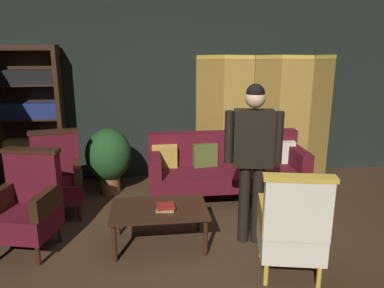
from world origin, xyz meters
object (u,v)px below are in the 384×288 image
object	(u,v)px
folding_screen	(266,116)
bookshelf	(31,115)
armchair_wing_left	(28,205)
potted_plant	(109,157)
velvet_couch	(226,165)
book_tan_leather	(165,208)
armchair_wing_right	(57,177)
coffee_table	(159,212)
armchair_gilt_accent	(292,227)
standing_figure	(253,150)
book_red_leather	(165,206)

from	to	relation	value
folding_screen	bookshelf	bearing A→B (deg)	178.97
armchair_wing_left	potted_plant	size ratio (longest dim) A/B	1.12
velvet_couch	potted_plant	bearing A→B (deg)	168.45
armchair_wing_left	book_tan_leather	xyz separation A→B (m)	(1.39, -0.13, -0.06)
armchair_wing_left	armchair_wing_right	world-z (taller)	same
coffee_table	velvet_couch	bearing A→B (deg)	51.42
velvet_couch	book_tan_leather	size ratio (longest dim) A/B	11.52
armchair_gilt_accent	standing_figure	distance (m)	0.88
armchair_wing_right	book_tan_leather	size ratio (longest dim) A/B	5.65
armchair_gilt_accent	armchair_wing_right	distance (m)	2.87
coffee_table	armchair_wing_left	xyz separation A→B (m)	(-1.33, 0.09, 0.12)
coffee_table	standing_figure	world-z (taller)	standing_figure
velvet_couch	armchair_gilt_accent	world-z (taller)	armchair_gilt_accent
coffee_table	armchair_gilt_accent	bearing A→B (deg)	-31.07
armchair_wing_right	bookshelf	bearing A→B (deg)	117.03
standing_figure	book_red_leather	xyz separation A→B (m)	(-0.91, -0.00, -0.57)
velvet_couch	book_red_leather	world-z (taller)	velvet_couch
book_tan_leather	book_red_leather	xyz separation A→B (m)	(0.00, 0.00, 0.03)
armchair_gilt_accent	coffee_table	bearing A→B (deg)	148.93
standing_figure	book_tan_leather	bearing A→B (deg)	-179.90
velvet_couch	potted_plant	distance (m)	1.64
armchair_gilt_accent	armchair_wing_right	bearing A→B (deg)	145.74
armchair_gilt_accent	armchair_wing_right	xyz separation A→B (m)	(-2.37, 1.62, 0.00)
bookshelf	armchair_wing_right	xyz separation A→B (m)	(0.53, -1.03, -0.59)
folding_screen	armchair_gilt_accent	xyz separation A→B (m)	(-0.55, -2.59, -0.50)
bookshelf	standing_figure	distance (m)	3.35
velvet_couch	standing_figure	world-z (taller)	standing_figure
armchair_gilt_accent	book_red_leather	distance (m)	1.29
armchair_wing_right	book_tan_leather	world-z (taller)	armchair_wing_right
folding_screen	armchair_gilt_accent	world-z (taller)	folding_screen
armchair_wing_left	book_red_leather	xyz separation A→B (m)	(1.39, -0.13, -0.03)
velvet_couch	book_red_leather	xyz separation A→B (m)	(-0.90, -1.25, 0.00)
coffee_table	armchair_wing_left	bearing A→B (deg)	176.06
book_tan_leather	book_red_leather	world-z (taller)	book_red_leather
bookshelf	coffee_table	size ratio (longest dim) A/B	2.05
armchair_wing_left	standing_figure	size ratio (longest dim) A/B	0.61
bookshelf	armchair_wing_right	world-z (taller)	bookshelf
armchair_wing_left	standing_figure	xyz separation A→B (m)	(2.30, -0.13, 0.54)
velvet_couch	standing_figure	bearing A→B (deg)	-89.78
bookshelf	velvet_couch	distance (m)	2.87
coffee_table	armchair_gilt_accent	distance (m)	1.37
standing_figure	velvet_couch	bearing A→B (deg)	90.22
coffee_table	armchair_gilt_accent	xyz separation A→B (m)	(1.17, -0.70, 0.12)
armchair_gilt_accent	book_red_leather	size ratio (longest dim) A/B	5.64
armchair_wing_right	potted_plant	distance (m)	0.84
folding_screen	standing_figure	world-z (taller)	folding_screen
folding_screen	velvet_couch	world-z (taller)	folding_screen
potted_plant	armchair_wing_right	bearing A→B (deg)	-132.59
folding_screen	armchair_wing_right	xyz separation A→B (m)	(-2.93, -0.97, -0.50)
folding_screen	potted_plant	world-z (taller)	folding_screen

